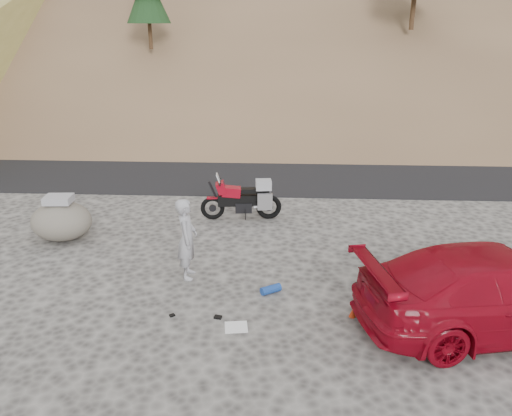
{
  "coord_description": "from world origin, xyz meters",
  "views": [
    {
      "loc": [
        2.07,
        -9.87,
        5.37
      ],
      "look_at": [
        1.48,
        1.82,
        1.0
      ],
      "focal_mm": 35.0,
      "sensor_mm": 36.0,
      "label": 1
    }
  ],
  "objects": [
    {
      "name": "gear_glove_b",
      "position": [
        0.01,
        -1.6,
        0.02
      ],
      "size": [
        0.13,
        0.12,
        0.03
      ],
      "primitive_type": "cube",
      "rotation": [
        0.0,
        0.0,
        0.67
      ],
      "color": "black",
      "rests_on": "ground"
    },
    {
      "name": "road",
      "position": [
        0.0,
        9.0,
        0.0
      ],
      "size": [
        120.0,
        7.0,
        0.05
      ],
      "primitive_type": "cube",
      "color": "black",
      "rests_on": "ground"
    },
    {
      "name": "red_car",
      "position": [
        6.13,
        -1.61,
        0.0
      ],
      "size": [
        5.63,
        3.25,
        1.54
      ],
      "primitive_type": "imported",
      "rotation": [
        0.0,
        0.0,
        1.79
      ],
      "color": "maroon",
      "rests_on": "ground"
    },
    {
      "name": "gear_white_cloth",
      "position": [
        1.29,
        -1.92,
        0.01
      ],
      "size": [
        0.47,
        0.43,
        0.01
      ],
      "primitive_type": "cube",
      "rotation": [
        0.0,
        0.0,
        0.14
      ],
      "color": "white",
      "rests_on": "ground"
    },
    {
      "name": "man",
      "position": [
        0.05,
        0.03,
        0.0
      ],
      "size": [
        0.49,
        0.7,
        1.84
      ],
      "primitive_type": "imported",
      "rotation": [
        0.0,
        0.0,
        1.64
      ],
      "color": "#98989E",
      "rests_on": "ground"
    },
    {
      "name": "motorcycle",
      "position": [
        1.06,
        3.6,
        0.59
      ],
      "size": [
        2.34,
        0.82,
        1.39
      ],
      "rotation": [
        0.0,
        0.0,
        0.11
      ],
      "color": "black",
      "rests_on": "ground"
    },
    {
      "name": "gear_blue_mat",
      "position": [
        1.91,
        -0.62,
        0.09
      ],
      "size": [
        0.46,
        0.38,
        0.18
      ],
      "primitive_type": "cylinder",
      "rotation": [
        0.0,
        1.57,
        0.55
      ],
      "color": "navy",
      "rests_on": "ground"
    },
    {
      "name": "boulder",
      "position": [
        -3.61,
        1.91,
        0.52
      ],
      "size": [
        1.73,
        1.54,
        1.19
      ],
      "rotation": [
        0.0,
        0.0,
        -0.14
      ],
      "color": "#565149",
      "rests_on": "ground"
    },
    {
      "name": "ground",
      "position": [
        0.0,
        0.0,
        0.0
      ],
      "size": [
        140.0,
        140.0,
        0.0
      ],
      "primitive_type": "plane",
      "color": "#3D3A38",
      "rests_on": "ground"
    },
    {
      "name": "gear_glove_a",
      "position": [
        0.92,
        -1.62,
        0.02
      ],
      "size": [
        0.16,
        0.13,
        0.04
      ],
      "primitive_type": "cube",
      "rotation": [
        0.0,
        0.0,
        -0.23
      ],
      "color": "black",
      "rests_on": "ground"
    },
    {
      "name": "gear_funnel",
      "position": [
        3.52,
        -1.44,
        0.09
      ],
      "size": [
        0.18,
        0.18,
        0.18
      ],
      "primitive_type": "cone",
      "rotation": [
        0.0,
        0.0,
        0.37
      ],
      "color": "#AC2A0B",
      "rests_on": "ground"
    }
  ]
}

